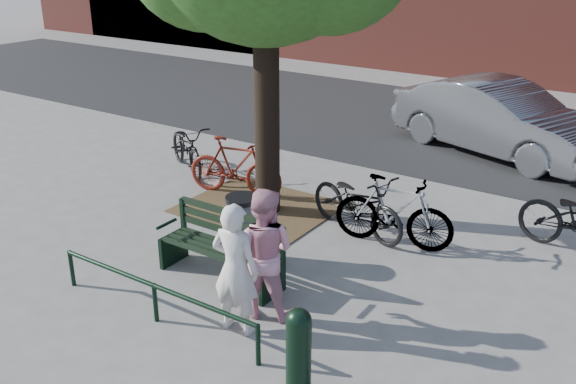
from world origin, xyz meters
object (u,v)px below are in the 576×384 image
Objects in this scene: person_right at (263,253)px; bollard at (299,348)px; park_bench at (224,245)px; bicycle_c at (357,202)px; parked_car at (499,118)px; litter_bin at (243,229)px; person_left at (235,269)px.

bollard is (1.13, -0.98, -0.30)m from person_right.
person_right reaches higher than park_bench.
bicycle_c is at bearing -104.95° from person_right.
bollard is at bearing -156.99° from parked_car.
park_bench is 1.08× the size of person_right.
person_left is at bearing -55.14° from litter_bin.
person_right is at bearing -42.44° from litter_bin.
bollard is at bearing -41.63° from litter_bin.
bicycle_c is 5.05m from parked_car.
litter_bin reaches higher than bollard.
person_left reaches higher than bollard.
parked_car is (-0.68, 8.63, 0.24)m from bollard.
person_right reaches higher than person_left.
bicycle_c is (-0.15, 2.64, -0.32)m from person_right.
person_left is 3.12m from bicycle_c.
bollard is at bearing -143.65° from bicycle_c.
person_right is at bearing -164.90° from parked_car.
bicycle_c reaches higher than litter_bin.
litter_bin is 0.21× the size of parked_car.
park_bench is 1.09m from person_right.
park_bench is at bearing 177.04° from bicycle_c.
person_left is at bearing -44.29° from park_bench.
parked_car is at bearing -111.60° from person_right.
person_right is 0.35× the size of parked_car.
bollard is (1.18, -0.51, -0.28)m from person_left.
park_bench is 1.82× the size of bollard.
litter_bin is at bearing 169.68° from bicycle_c.
parked_car is at bearing 9.94° from bicycle_c.
parked_car reaches higher than park_bench.
bollard is 0.99× the size of litter_bin.
parked_car is at bearing 94.50° from bollard.
person_left is (0.90, -0.88, 0.32)m from park_bench.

